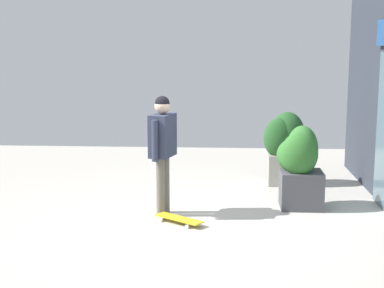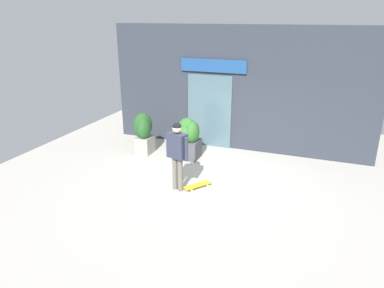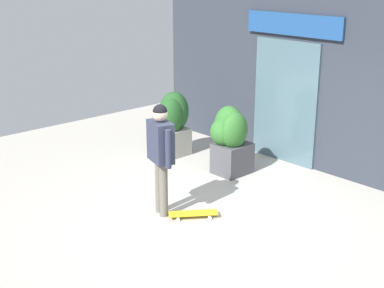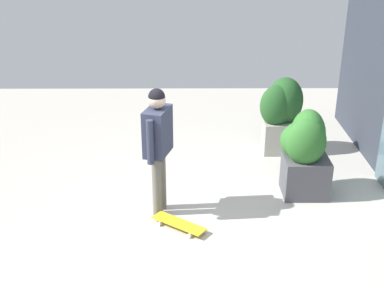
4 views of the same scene
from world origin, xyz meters
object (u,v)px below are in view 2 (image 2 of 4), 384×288
object	(u,v)px
planter_box_left	(189,136)
planter_box_right	(143,130)
skateboard	(197,185)
skateboarder	(177,149)

from	to	relation	value
planter_box_left	planter_box_right	world-z (taller)	planter_box_right
skateboard	planter_box_left	distance (m)	2.07
skateboard	planter_box_left	world-z (taller)	planter_box_left
planter_box_left	planter_box_right	xyz separation A→B (m)	(-1.46, -0.10, 0.05)
skateboarder	skateboard	distance (m)	1.12
skateboarder	planter_box_left	world-z (taller)	skateboarder
planter_box_right	skateboard	bearing A→B (deg)	-34.72
skateboarder	planter_box_right	bearing A→B (deg)	61.95
skateboard	planter_box_left	bearing A→B (deg)	63.35
skateboarder	planter_box_left	distance (m)	2.10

